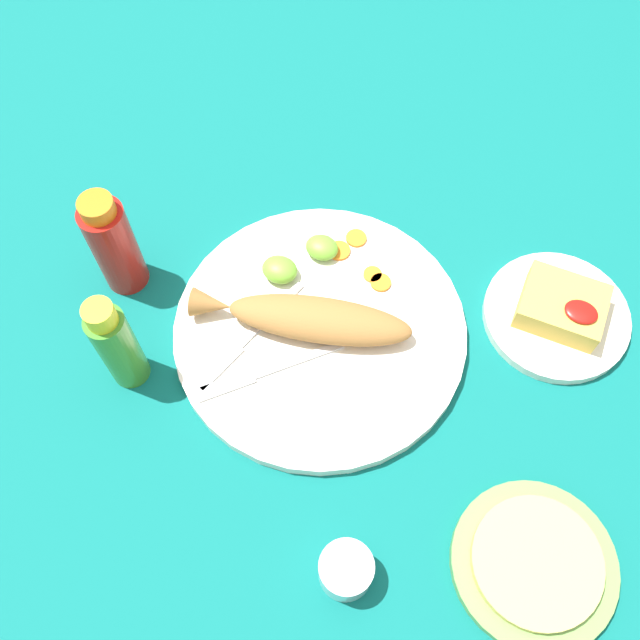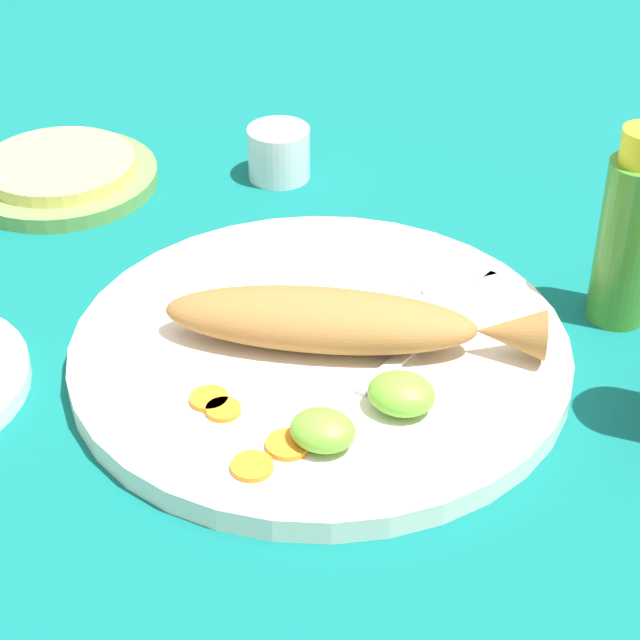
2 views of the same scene
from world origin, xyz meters
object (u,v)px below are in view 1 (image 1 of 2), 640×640
main_plate (320,331)px  side_plate_fries (556,316)px  hot_sauce_bottle_green (117,345)px  salt_cup (346,571)px  tortilla_plate (534,564)px  hot_sauce_bottle_red (114,245)px  fork_far (244,341)px  fried_fish (308,318)px  fork_near (261,373)px

main_plate → side_plate_fries: (0.27, 0.14, -0.00)m
hot_sauce_bottle_green → salt_cup: hot_sauce_bottle_green is taller
tortilla_plate → hot_sauce_bottle_red: bearing=165.5°
fork_far → salt_cup: (0.21, -0.20, 0.00)m
fork_far → hot_sauce_bottle_red: bearing=-82.6°
fried_fish → fork_near: (-0.03, -0.08, -0.02)m
main_plate → fork_far: 0.10m
hot_sauce_bottle_green → salt_cup: bearing=-20.0°
fried_fish → hot_sauce_bottle_red: hot_sauce_bottle_red is taller
main_plate → hot_sauce_bottle_red: size_ratio=2.26×
fried_fish → fork_near: size_ratio=1.93×
main_plate → salt_cup: salt_cup is taller
fried_fish → tortilla_plate: 0.37m
main_plate → hot_sauce_bottle_red: (-0.26, -0.02, 0.07)m
hot_sauce_bottle_green → side_plate_fries: 0.54m
salt_cup → tortilla_plate: size_ratio=0.32×
fork_near → hot_sauce_bottle_green: hot_sauce_bottle_green is taller
fried_fish → salt_cup: bearing=-72.8°
fried_fish → hot_sauce_bottle_green: hot_sauce_bottle_green is taller
fork_near → tortilla_plate: size_ratio=0.80×
hot_sauce_bottle_red → side_plate_fries: size_ratio=0.88×
hot_sauce_bottle_red → side_plate_fries: (0.53, 0.15, -0.07)m
hot_sauce_bottle_green → tortilla_plate: bearing=-3.8°
main_plate → side_plate_fries: bearing=26.9°
fork_far → salt_cup: bearing=64.4°
fork_far → hot_sauce_bottle_green: bearing=-36.6°
fried_fish → hot_sauce_bottle_red: bearing=170.2°
tortilla_plate → fork_near: bearing=166.6°
salt_cup → fork_near: bearing=135.9°
hot_sauce_bottle_green → side_plate_fries: hot_sauce_bottle_green is taller
salt_cup → side_plate_fries: size_ratio=0.31×
main_plate → tortilla_plate: size_ratio=2.04×
hot_sauce_bottle_green → tortilla_plate: 0.52m
main_plate → salt_cup: (0.14, -0.25, 0.01)m
fork_far → side_plate_fries: (0.35, 0.19, -0.01)m
fork_near → fried_fish: bearing=-152.6°
fork_far → side_plate_fries: bearing=136.4°
hot_sauce_bottle_green → main_plate: bearing=35.1°
side_plate_fries → hot_sauce_bottle_green: bearing=-149.5°
fried_fish → fork_far: (-0.06, -0.05, -0.02)m
hot_sauce_bottle_red → salt_cup: 0.47m
fried_fish → fork_far: 0.08m
fork_far → tortilla_plate: 0.41m
main_plate → fried_fish: (-0.01, -0.00, 0.03)m
fork_far → hot_sauce_bottle_green: 0.15m
main_plate → fork_near: fork_near is taller
hot_sauce_bottle_red → salt_cup: size_ratio=2.79×
fried_fish → main_plate: bearing=0.0°
hot_sauce_bottle_green → side_plate_fries: size_ratio=0.86×
fried_fish → side_plate_fries: 0.31m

